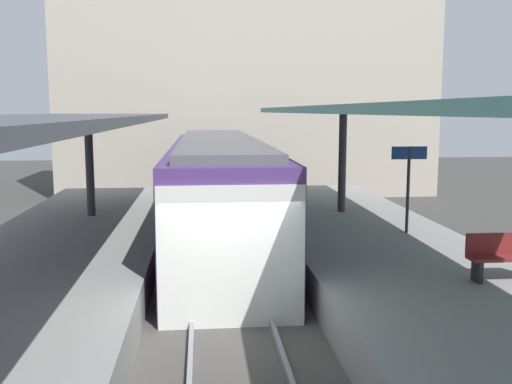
% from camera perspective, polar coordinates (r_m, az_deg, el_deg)
% --- Properties ---
extents(ground_plane, '(80.00, 80.00, 0.00)m').
position_cam_1_polar(ground_plane, '(10.51, -2.28, -14.93)').
color(ground_plane, '#383835').
extents(platform_left, '(4.40, 28.00, 1.00)m').
position_cam_1_polar(platform_left, '(10.82, -23.31, -12.06)').
color(platform_left, gray).
rests_on(platform_left, ground_plane).
extents(platform_right, '(4.40, 28.00, 1.00)m').
position_cam_1_polar(platform_right, '(11.17, 17.95, -11.16)').
color(platform_right, gray).
rests_on(platform_right, ground_plane).
extents(track_ballast, '(3.20, 28.00, 0.20)m').
position_cam_1_polar(track_ballast, '(10.47, -2.29, -14.43)').
color(track_ballast, '#423F3D').
rests_on(track_ballast, ground_plane).
extents(rail_near_side, '(0.08, 28.00, 0.14)m').
position_cam_1_polar(rail_near_side, '(10.39, -6.37, -13.63)').
color(rail_near_side, slate).
rests_on(rail_near_side, track_ballast).
extents(rail_far_side, '(0.08, 28.00, 0.14)m').
position_cam_1_polar(rail_far_side, '(10.46, 1.76, -13.43)').
color(rail_far_side, slate).
rests_on(rail_far_side, track_ballast).
extents(commuter_train, '(2.78, 14.91, 3.10)m').
position_cam_1_polar(commuter_train, '(17.62, -3.70, 0.26)').
color(commuter_train, '#472D6B').
rests_on(commuter_train, track_ballast).
extents(canopy_left, '(4.18, 21.00, 3.00)m').
position_cam_1_polar(canopy_left, '(11.55, -22.11, 6.37)').
color(canopy_left, '#333335').
rests_on(canopy_left, platform_left).
extents(canopy_right, '(4.18, 21.00, 3.20)m').
position_cam_1_polar(canopy_right, '(11.87, 16.02, 7.64)').
color(canopy_right, '#333335').
rests_on(canopy_right, platform_right).
extents(platform_bench, '(1.40, 0.41, 0.86)m').
position_cam_1_polar(platform_bench, '(11.62, 23.33, -5.74)').
color(platform_bench, black).
rests_on(platform_bench, platform_right).
extents(platform_sign, '(0.90, 0.08, 2.21)m').
position_cam_1_polar(platform_sign, '(15.08, 14.83, 2.14)').
color(platform_sign, '#262628').
rests_on(platform_sign, platform_right).
extents(station_building_backdrop, '(18.00, 6.00, 11.00)m').
position_cam_1_polar(station_building_backdrop, '(29.79, -0.96, 10.70)').
color(station_building_backdrop, '#A89E8E').
rests_on(station_building_backdrop, ground_plane).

